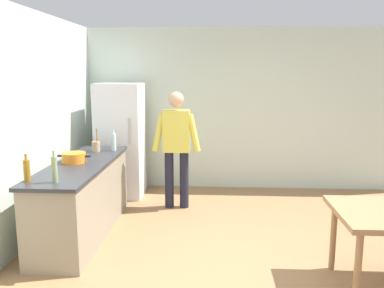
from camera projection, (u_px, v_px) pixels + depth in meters
ground_plane at (252, 269)px, 4.06m from camera, size 14.00×14.00×0.00m
wall_back at (239, 109)px, 6.77m from camera, size 6.40×0.12×2.70m
wall_left at (3, 133)px, 4.17m from camera, size 0.12×5.60×2.70m
kitchen_counter at (83, 198)px, 4.89m from camera, size 0.64×2.20×0.90m
refrigerator at (121, 140)px, 6.37m from camera, size 0.70×0.67×1.80m
person at (176, 142)px, 5.76m from camera, size 0.70×0.22×1.70m
cooking_pot at (74, 158)px, 4.80m from camera, size 0.40×0.28×0.12m
utensil_jar at (96, 146)px, 5.46m from camera, size 0.11×0.11×0.32m
bottle_vinegar_tall at (54, 169)px, 3.92m from camera, size 0.06×0.06×0.32m
bottle_oil_amber at (27, 170)px, 3.96m from camera, size 0.06×0.06×0.28m
bottle_water_clear at (114, 142)px, 5.51m from camera, size 0.07×0.07×0.30m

